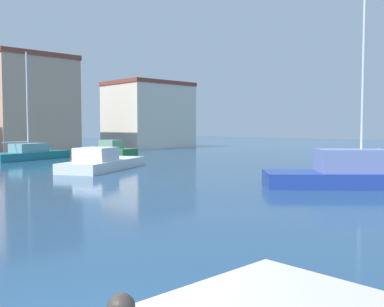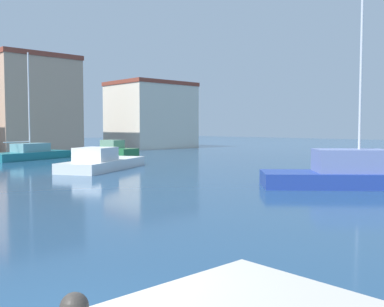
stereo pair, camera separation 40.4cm
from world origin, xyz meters
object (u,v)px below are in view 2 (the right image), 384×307
sailboat_teal_mid_harbor (30,153)px  sailboat_blue_outer_mooring (356,173)px  motorboat_white_distant_north (102,162)px  motorboat_green_inner_mooring (112,151)px

sailboat_teal_mid_harbor → sailboat_blue_outer_mooring: bearing=-81.7°
sailboat_blue_outer_mooring → motorboat_white_distant_north: bearing=105.5°
sailboat_blue_outer_mooring → motorboat_green_inner_mooring: sailboat_blue_outer_mooring is taller
sailboat_blue_outer_mooring → motorboat_green_inner_mooring: (2.11, 24.50, -0.06)m
sailboat_teal_mid_harbor → motorboat_green_inner_mooring: bearing=-27.8°
sailboat_teal_mid_harbor → motorboat_green_inner_mooring: sailboat_teal_mid_harbor is taller
sailboat_blue_outer_mooring → sailboat_teal_mid_harbor: (-4.07, 27.76, -0.13)m
motorboat_green_inner_mooring → motorboat_white_distant_north: bearing=-125.6°
motorboat_white_distant_north → motorboat_green_inner_mooring: motorboat_green_inner_mooring is taller
sailboat_blue_outer_mooring → sailboat_teal_mid_harbor: size_ratio=1.41×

